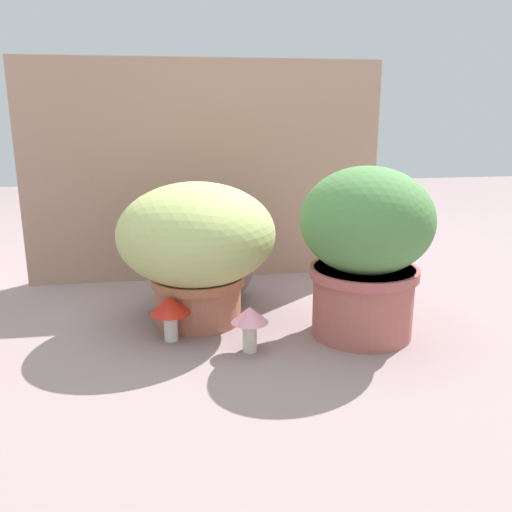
# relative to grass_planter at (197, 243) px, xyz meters

# --- Properties ---
(ground_plane) EXTENTS (6.00, 6.00, 0.00)m
(ground_plane) POSITION_rel_grass_planter_xyz_m (0.02, -0.07, -0.22)
(ground_plane) COLOR gray
(cardboard_backdrop) EXTENTS (1.18, 0.03, 0.72)m
(cardboard_backdrop) POSITION_rel_grass_planter_xyz_m (0.06, 0.41, 0.14)
(cardboard_backdrop) COLOR tan
(cardboard_backdrop) RESTS_ON ground
(grass_planter) EXTENTS (0.42, 0.42, 0.38)m
(grass_planter) POSITION_rel_grass_planter_xyz_m (0.00, 0.00, 0.00)
(grass_planter) COLOR #AD654D
(grass_planter) RESTS_ON ground
(leafy_planter) EXTENTS (0.33, 0.33, 0.43)m
(leafy_planter) POSITION_rel_grass_planter_xyz_m (0.41, -0.16, 0.02)
(leafy_planter) COLOR #AF5E53
(leafy_planter) RESTS_ON ground
(cat) EXTENTS (0.37, 0.29, 0.32)m
(cat) POSITION_rel_grass_planter_xyz_m (0.08, 0.14, -0.10)
(cat) COLOR gray
(cat) RESTS_ON ground
(mushroom_ornament_red) EXTENTS (0.10, 0.10, 0.12)m
(mushroom_ornament_red) POSITION_rel_grass_planter_xyz_m (-0.08, -0.12, -0.13)
(mushroom_ornament_red) COLOR silver
(mushroom_ornament_red) RESTS_ON ground
(mushroom_ornament_pink) EXTENTS (0.09, 0.09, 0.11)m
(mushroom_ornament_pink) POSITION_rel_grass_planter_xyz_m (0.11, -0.22, -0.14)
(mushroom_ornament_pink) COLOR beige
(mushroom_ornament_pink) RESTS_ON ground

